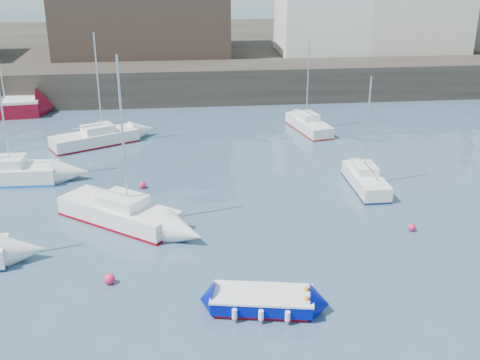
{
  "coord_description": "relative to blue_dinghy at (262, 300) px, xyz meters",
  "views": [
    {
      "loc": [
        -3.07,
        -16.49,
        12.91
      ],
      "look_at": [
        0.0,
        12.0,
        1.5
      ],
      "focal_mm": 45.0,
      "sensor_mm": 36.0,
      "label": 1
    }
  ],
  "objects": [
    {
      "name": "buoy_far",
      "position": [
        -4.98,
        12.59,
        -0.4
      ],
      "size": [
        0.4,
        0.4,
        0.4
      ],
      "primitive_type": "sphere",
      "color": "#FC1C55",
      "rests_on": "ground"
    },
    {
      "name": "sailboat_h",
      "position": [
        -8.49,
        20.71,
        0.09
      ],
      "size": [
        6.03,
        4.36,
        7.51
      ],
      "color": "white",
      "rests_on": "ground"
    },
    {
      "name": "sailboat_c",
      "position": [
        7.47,
        11.31,
        0.07
      ],
      "size": [
        1.52,
        4.72,
        6.21
      ],
      "color": "white",
      "rests_on": "ground"
    },
    {
      "name": "sailboat_b",
      "position": [
        -5.89,
        8.28,
        0.14
      ],
      "size": [
        6.33,
        5.61,
        8.29
      ],
      "color": "white",
      "rests_on": "ground"
    },
    {
      "name": "sailboat_e",
      "position": [
        -13.08,
        14.39,
        0.14
      ],
      "size": [
        6.51,
        2.22,
        8.31
      ],
      "color": "white",
      "rests_on": "ground"
    },
    {
      "name": "bldg_east_d",
      "position": [
        11.19,
        38.98,
        6.96
      ],
      "size": [
        11.14,
        11.14,
        8.95
      ],
      "color": "white",
      "rests_on": "land_strip"
    },
    {
      "name": "buoy_near",
      "position": [
        -5.87,
        2.5,
        -0.4
      ],
      "size": [
        0.45,
        0.45,
        0.45
      ],
      "primitive_type": "sphere",
      "color": "#FC1C55",
      "rests_on": "ground"
    },
    {
      "name": "water",
      "position": [
        0.19,
        -2.52,
        -0.4
      ],
      "size": [
        220.0,
        220.0,
        0.0
      ],
      "primitive_type": "plane",
      "color": "#2D4760",
      "rests_on": "ground"
    },
    {
      "name": "warehouse",
      "position": [
        -5.81,
        40.48,
        6.22
      ],
      "size": [
        16.4,
        10.4,
        7.6
      ],
      "color": "#3D2D26",
      "rests_on": "land_strip"
    },
    {
      "name": "quay_wall",
      "position": [
        0.19,
        32.48,
        1.1
      ],
      "size": [
        90.0,
        5.0,
        3.0
      ],
      "primitive_type": "cube",
      "color": "#28231E",
      "rests_on": "ground"
    },
    {
      "name": "blue_dinghy",
      "position": [
        0.0,
        0.0,
        0.0
      ],
      "size": [
        4.03,
        2.31,
        0.72
      ],
      "color": "maroon",
      "rests_on": "ground"
    },
    {
      "name": "land_strip",
      "position": [
        0.19,
        50.48,
        1.0
      ],
      "size": [
        90.0,
        32.0,
        2.8
      ],
      "primitive_type": "cube",
      "color": "#28231E",
      "rests_on": "ground"
    },
    {
      "name": "sailboat_f",
      "position": [
        6.63,
        22.4,
        0.06
      ],
      "size": [
        2.68,
        5.26,
        6.54
      ],
      "color": "white",
      "rests_on": "ground"
    },
    {
      "name": "buoy_mid",
      "position": [
        8.07,
        5.81,
        -0.4
      ],
      "size": [
        0.37,
        0.37,
        0.37
      ],
      "primitive_type": "sphere",
      "color": "#FC1C55",
      "rests_on": "ground"
    }
  ]
}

